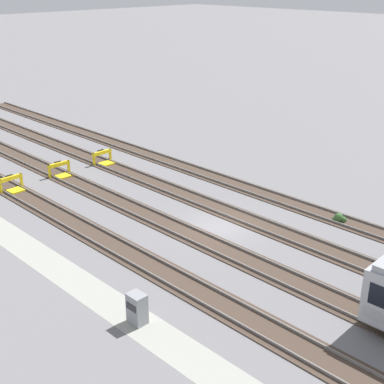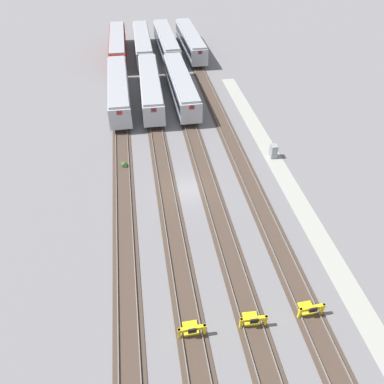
# 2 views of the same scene
# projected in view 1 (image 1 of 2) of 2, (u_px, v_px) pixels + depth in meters

# --- Properties ---
(ground_plane) EXTENTS (400.00, 400.00, 0.00)m
(ground_plane) POSITION_uv_depth(u_px,v_px,m) (219.00, 227.00, 36.04)
(ground_plane) COLOR slate
(service_walkway) EXTENTS (54.00, 2.00, 0.01)m
(service_walkway) POSITION_uv_depth(u_px,v_px,m) (86.00, 288.00, 29.05)
(service_walkway) COLOR #9E9E93
(service_walkway) RESTS_ON ground
(rail_track_nearest) EXTENTS (90.00, 2.23, 0.21)m
(rail_track_nearest) POSITION_uv_depth(u_px,v_px,m) (143.00, 261.00, 31.65)
(rail_track_nearest) COLOR #47382D
(rail_track_nearest) RESTS_ON ground
(rail_track_near_inner) EXTENTS (90.00, 2.24, 0.21)m
(rail_track_near_inner) POSITION_uv_depth(u_px,v_px,m) (196.00, 237.00, 34.57)
(rail_track_near_inner) COLOR #47382D
(rail_track_near_inner) RESTS_ON ground
(rail_track_middle) EXTENTS (90.00, 2.24, 0.21)m
(rail_track_middle) POSITION_uv_depth(u_px,v_px,m) (240.00, 216.00, 37.48)
(rail_track_middle) COLOR #47382D
(rail_track_middle) RESTS_ON ground
(rail_track_far_inner) EXTENTS (90.00, 2.23, 0.21)m
(rail_track_far_inner) POSITION_uv_depth(u_px,v_px,m) (278.00, 199.00, 40.39)
(rail_track_far_inner) COLOR #47382D
(rail_track_far_inner) RESTS_ON ground
(bumper_stop_nearest_track) EXTENTS (1.38, 2.01, 1.22)m
(bumper_stop_nearest_track) POSITION_uv_depth(u_px,v_px,m) (13.00, 185.00, 41.81)
(bumper_stop_nearest_track) COLOR yellow
(bumper_stop_nearest_track) RESTS_ON ground
(bumper_stop_near_inner_track) EXTENTS (1.38, 2.01, 1.22)m
(bumper_stop_near_inner_track) POSITION_uv_depth(u_px,v_px,m) (61.00, 171.00, 44.83)
(bumper_stop_near_inner_track) COLOR yellow
(bumper_stop_near_inner_track) RESTS_ON ground
(bumper_stop_middle_track) EXTENTS (1.35, 2.00, 1.22)m
(bumper_stop_middle_track) POSITION_uv_depth(u_px,v_px,m) (104.00, 158.00, 47.77)
(bumper_stop_middle_track) COLOR yellow
(bumper_stop_middle_track) RESTS_ON ground
(electrical_cabinet) EXTENTS (0.90, 0.73, 1.60)m
(electrical_cabinet) POSITION_uv_depth(u_px,v_px,m) (137.00, 308.00, 25.88)
(electrical_cabinet) COLOR gray
(electrical_cabinet) RESTS_ON ground
(weed_clump) EXTENTS (0.92, 0.70, 0.64)m
(weed_clump) POSITION_uv_depth(u_px,v_px,m) (339.00, 218.00, 36.74)
(weed_clump) COLOR #38602D
(weed_clump) RESTS_ON ground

